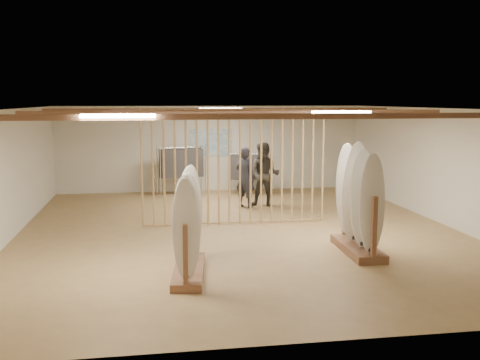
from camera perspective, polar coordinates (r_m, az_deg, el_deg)
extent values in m
plane|color=#AB8652|center=(12.92, 0.00, -5.28)|extent=(12.00, 12.00, 0.00)
plane|color=gray|center=(12.57, 0.00, 7.24)|extent=(12.00, 12.00, 0.00)
plane|color=silver|center=(18.58, -2.97, 3.20)|extent=(12.00, 0.00, 12.00)
plane|color=silver|center=(6.90, 8.04, -5.34)|extent=(12.00, 0.00, 12.00)
plane|color=silver|center=(12.86, -22.57, 0.38)|extent=(0.00, 12.00, 12.00)
plane|color=silver|center=(14.34, 20.14, 1.25)|extent=(0.00, 12.00, 12.00)
cube|color=brown|center=(12.57, 0.00, 6.88)|extent=(9.50, 6.12, 0.10)
cube|color=white|center=(12.57, 0.00, 6.97)|extent=(1.20, 0.35, 0.06)
cylinder|color=tan|center=(13.30, -9.96, 1.12)|extent=(0.05, 0.05, 2.78)
cylinder|color=tan|center=(13.30, -8.84, 1.15)|extent=(0.05, 0.05, 2.78)
cylinder|color=tan|center=(13.30, -7.73, 1.17)|extent=(0.05, 0.05, 2.78)
cylinder|color=tan|center=(13.31, -6.62, 1.20)|extent=(0.05, 0.05, 2.78)
cylinder|color=tan|center=(13.33, -5.50, 1.22)|extent=(0.05, 0.05, 2.78)
cylinder|color=tan|center=(13.35, -4.39, 1.24)|extent=(0.05, 0.05, 2.78)
cylinder|color=tan|center=(13.37, -3.29, 1.27)|extent=(0.05, 0.05, 2.78)
cylinder|color=tan|center=(13.40, -2.19, 1.29)|extent=(0.05, 0.05, 2.78)
cylinder|color=tan|center=(13.43, -1.09, 1.31)|extent=(0.05, 0.05, 2.78)
cylinder|color=tan|center=(13.47, 0.00, 1.33)|extent=(0.05, 0.05, 2.78)
cylinder|color=tan|center=(13.51, 1.08, 1.35)|extent=(0.05, 0.05, 2.78)
cylinder|color=tan|center=(13.56, 2.16, 1.37)|extent=(0.05, 0.05, 2.78)
cylinder|color=tan|center=(13.62, 3.23, 1.39)|extent=(0.05, 0.05, 2.78)
cylinder|color=tan|center=(13.67, 4.29, 1.41)|extent=(0.05, 0.05, 2.78)
cylinder|color=tan|center=(13.74, 5.34, 1.43)|extent=(0.05, 0.05, 2.78)
cylinder|color=tan|center=(13.80, 6.38, 1.45)|extent=(0.05, 0.05, 2.78)
cylinder|color=tan|center=(13.87, 7.41, 1.46)|extent=(0.05, 0.05, 2.78)
cylinder|color=tan|center=(13.95, 8.43, 1.48)|extent=(0.05, 0.05, 2.78)
cube|color=#377AC2|center=(18.55, -2.97, 3.81)|extent=(1.40, 0.03, 0.90)
cube|color=brown|center=(9.85, -5.21, -9.19)|extent=(0.73, 1.96, 0.14)
cylinder|color=black|center=(9.64, -5.28, -4.40)|extent=(0.24, 1.85, 0.01)
ellipsoid|color=white|center=(8.89, -5.54, -5.03)|extent=(0.44, 0.11, 1.69)
ellipsoid|color=white|center=(9.25, -5.41, -4.50)|extent=(0.44, 0.11, 1.69)
ellipsoid|color=white|center=(9.62, -5.28, -4.00)|extent=(0.44, 0.11, 1.69)
ellipsoid|color=white|center=(9.99, -5.16, -3.55)|extent=(0.44, 0.11, 1.69)
ellipsoid|color=white|center=(10.36, -5.06, -3.12)|extent=(0.44, 0.11, 1.69)
cube|color=brown|center=(11.45, 11.85, -6.80)|extent=(0.64, 1.84, 0.16)
cylinder|color=black|center=(11.24, 12.00, -1.98)|extent=(0.07, 1.77, 0.01)
ellipsoid|color=white|center=(10.57, 13.27, -2.22)|extent=(0.51, 0.08, 1.96)
ellipsoid|color=white|center=(11.01, 12.41, -1.78)|extent=(0.51, 0.08, 1.96)
ellipsoid|color=silver|center=(11.45, 11.62, -1.38)|extent=(0.51, 0.08, 1.96)
ellipsoid|color=white|center=(11.89, 10.89, -1.01)|extent=(0.51, 0.08, 1.96)
cylinder|color=silver|center=(17.74, -6.01, 3.31)|extent=(1.43, 0.37, 0.03)
cube|color=black|center=(17.79, -5.98, 1.72)|extent=(1.41, 0.68, 0.89)
cylinder|color=silver|center=(17.82, -5.97, 0.97)|extent=(0.03, 0.03, 1.57)
cylinder|color=silver|center=(17.60, 0.99, 2.66)|extent=(1.20, 0.47, 0.03)
cube|color=black|center=(17.65, 0.99, 1.27)|extent=(1.22, 0.71, 0.77)
cylinder|color=silver|center=(17.67, 0.98, 0.61)|extent=(0.03, 0.03, 1.36)
imported|color=#25252C|center=(15.65, 0.53, 0.67)|extent=(0.84, 0.83, 1.93)
imported|color=#353029|center=(15.73, 2.50, 0.95)|extent=(1.23, 1.13, 2.06)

